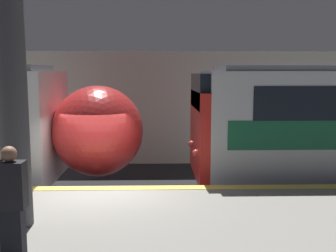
% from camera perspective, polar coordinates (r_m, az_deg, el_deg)
% --- Properties ---
extents(ground_plane, '(120.00, 120.00, 0.00)m').
position_cam_1_polar(ground_plane, '(9.22, -9.51, -14.66)').
color(ground_plane, black).
extents(station_rear_barrier, '(50.00, 0.15, 4.31)m').
position_cam_1_polar(station_rear_barrier, '(15.11, -6.25, 2.56)').
color(station_rear_barrier, '#B2AD9E').
rests_on(station_rear_barrier, ground).
extents(support_pillar_near, '(0.46, 0.46, 3.87)m').
position_cam_1_polar(support_pillar_near, '(6.70, -21.53, 2.49)').
color(support_pillar_near, '#47474C').
rests_on(support_pillar_near, platform).
extents(person_waiting, '(0.38, 0.24, 1.55)m').
position_cam_1_polar(person_waiting, '(5.62, -21.76, -10.17)').
color(person_waiting, black).
rests_on(person_waiting, platform).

